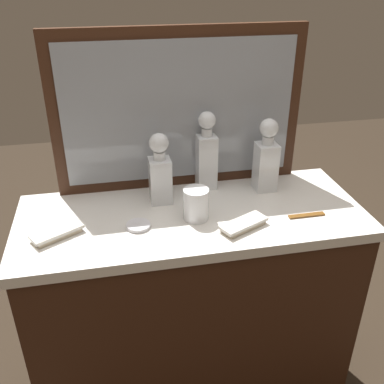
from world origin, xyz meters
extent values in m
plane|color=#2D2319|center=(0.00, 0.00, 0.00)|extent=(6.00, 6.00, 0.00)
cube|color=#381E11|center=(0.00, 0.00, 0.41)|extent=(1.14, 0.47, 0.82)
cube|color=silver|center=(0.00, 0.00, 0.84)|extent=(1.18, 0.48, 0.04)
cube|color=#381E11|center=(0.00, 0.23, 1.14)|extent=(0.90, 0.03, 0.57)
cube|color=gray|center=(0.00, 0.21, 1.14)|extent=(0.82, 0.01, 0.49)
cube|color=white|center=(0.09, 0.18, 0.96)|extent=(0.07, 0.07, 0.20)
cube|color=#8C4C14|center=(0.09, 0.18, 0.93)|extent=(0.06, 0.06, 0.15)
cylinder|color=white|center=(0.09, 0.18, 1.08)|extent=(0.04, 0.04, 0.03)
sphere|color=white|center=(0.09, 0.18, 1.12)|extent=(0.06, 0.06, 0.06)
cube|color=white|center=(-0.09, 0.10, 0.94)|extent=(0.07, 0.07, 0.16)
cube|color=#8C4C14|center=(-0.09, 0.10, 0.92)|extent=(0.06, 0.06, 0.12)
cylinder|color=white|center=(-0.09, 0.10, 1.03)|extent=(0.04, 0.04, 0.03)
sphere|color=white|center=(-0.09, 0.10, 1.08)|extent=(0.07, 0.07, 0.07)
cube|color=white|center=(0.30, 0.12, 0.95)|extent=(0.08, 0.08, 0.18)
cube|color=#8C4C14|center=(0.30, 0.12, 0.91)|extent=(0.06, 0.06, 0.10)
cylinder|color=white|center=(0.30, 0.12, 1.05)|extent=(0.04, 0.04, 0.03)
sphere|color=white|center=(0.30, 0.12, 1.10)|extent=(0.07, 0.07, 0.07)
cylinder|color=white|center=(0.01, -0.04, 0.91)|extent=(0.08, 0.08, 0.11)
cylinder|color=silver|center=(0.01, -0.04, 0.86)|extent=(0.08, 0.08, 0.01)
cube|color=#B7A88C|center=(0.14, -0.13, 0.86)|extent=(0.16, 0.11, 0.01)
cube|color=beige|center=(0.14, -0.13, 0.88)|extent=(0.17, 0.13, 0.01)
cube|color=#B7A88C|center=(-0.44, -0.06, 0.86)|extent=(0.15, 0.12, 0.01)
cube|color=beige|center=(-0.44, -0.06, 0.88)|extent=(0.17, 0.13, 0.01)
cylinder|color=silver|center=(-0.19, -0.05, 0.86)|extent=(0.08, 0.08, 0.01)
cube|color=brown|center=(0.37, -0.10, 0.86)|extent=(0.13, 0.02, 0.01)
camera|label=1|loc=(-0.25, -1.24, 1.62)|focal=40.78mm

